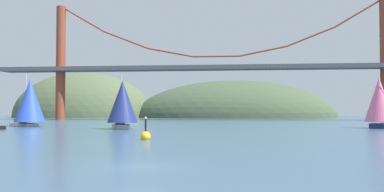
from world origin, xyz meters
name	(u,v)px	position (x,y,z in m)	size (l,w,h in m)	color
ground_plane	(140,167)	(0.00, 0.00, 0.00)	(360.00, 360.00, 0.00)	#385670
headland_left	(84,117)	(-55.00, 135.00, 0.00)	(55.86, 44.00, 35.96)	#4C5B3D
headland_center	(234,117)	(5.00, 135.00, 0.00)	(77.65, 44.00, 28.48)	#425138
suspension_bridge	(216,65)	(0.00, 95.00, 16.04)	(129.99, 6.00, 34.54)	brown
sailboat_blue_spinnaker	(30,101)	(-32.58, 49.44, 4.65)	(9.35, 8.22, 9.85)	white
sailboat_pink_spinnaker	(381,102)	(29.39, 48.15, 4.42)	(9.01, 7.96, 9.34)	navy
sailboat_navy_sail	(122,103)	(-12.69, 41.31, 4.14)	(6.39, 8.71, 8.69)	#B7B2A8
channel_buoy	(146,136)	(-4.18, 20.18, 0.37)	(1.10, 1.10, 2.64)	gold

